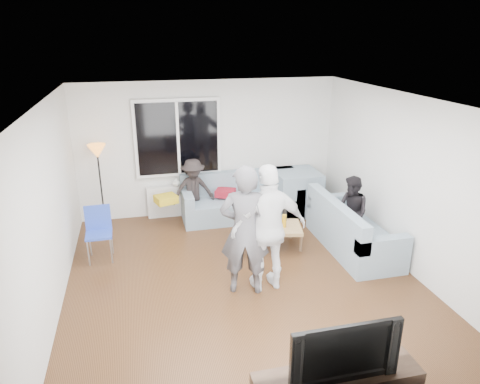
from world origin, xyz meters
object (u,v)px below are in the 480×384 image
object	(u,v)px
sofa_right_section	(354,225)
spectator_back	(193,191)
sofa_back_section	(242,197)
floor_lamp	(101,187)
player_left	(245,231)
coffee_table	(267,237)
spectator_right	(352,212)
side_chair	(99,235)
television	(341,346)
player_right	(269,229)

from	to	relation	value
sofa_right_section	spectator_back	size ratio (longest dim) A/B	1.63
sofa_back_section	floor_lamp	size ratio (longest dim) A/B	1.47
spectator_back	sofa_back_section	bearing A→B (deg)	-7.45
sofa_right_section	player_left	distance (m)	2.27
coffee_table	spectator_back	bearing A→B (deg)	126.23
coffee_table	player_left	bearing A→B (deg)	-120.78
spectator_right	coffee_table	bearing A→B (deg)	-110.49
sofa_back_section	spectator_back	bearing A→B (deg)	178.15
sofa_right_section	spectator_right	world-z (taller)	spectator_right
sofa_back_section	side_chair	size ratio (longest dim) A/B	2.67
player_left	spectator_back	xyz separation A→B (m)	(-0.35, 2.56, -0.30)
player_left	television	world-z (taller)	player_left
spectator_right	side_chair	bearing A→B (deg)	-107.48
player_right	player_left	bearing A→B (deg)	-2.75
floor_lamp	spectator_back	world-z (taller)	floor_lamp
spectator_right	spectator_back	distance (m)	2.92
coffee_table	side_chair	world-z (taller)	side_chair
sofa_back_section	sofa_right_section	size ratio (longest dim) A/B	1.15
side_chair	television	world-z (taller)	television
coffee_table	floor_lamp	distance (m)	3.15
player_left	player_right	world-z (taller)	player_left
side_chair	player_left	distance (m)	2.49
television	player_right	bearing A→B (deg)	89.90
player_left	spectator_right	world-z (taller)	player_left
spectator_right	player_right	bearing A→B (deg)	-72.86
player_left	player_right	bearing A→B (deg)	-164.75
sofa_back_section	television	xyz separation A→B (m)	(-0.25, -4.77, 0.32)
coffee_table	spectator_right	xyz separation A→B (m)	(1.38, -0.24, 0.41)
floor_lamp	player_right	xyz separation A→B (m)	(2.35, -2.68, 0.13)
player_right	floor_lamp	bearing A→B (deg)	-52.33
spectator_right	sofa_back_section	bearing A→B (deg)	-148.29
coffee_table	sofa_right_section	bearing A→B (deg)	-13.99
player_left	television	size ratio (longest dim) A/B	1.75
sofa_right_section	floor_lamp	size ratio (longest dim) A/B	1.28
player_right	television	world-z (taller)	player_right
player_right	television	bearing A→B (deg)	86.43
side_chair	sofa_right_section	bearing A→B (deg)	-9.55
player_right	television	distance (m)	2.25
spectator_right	sofa_right_section	bearing A→B (deg)	-10.79
sofa_right_section	television	xyz separation A→B (m)	(-1.73, -3.05, 0.32)
sofa_right_section	coffee_table	distance (m)	1.44
sofa_right_section	side_chair	size ratio (longest dim) A/B	2.33
sofa_right_section	coffee_table	bearing A→B (deg)	76.01
spectator_right	spectator_back	bearing A→B (deg)	-135.11
sofa_right_section	floor_lamp	bearing A→B (deg)	65.22
spectator_right	player_left	bearing A→B (deg)	-76.82
player_right	sofa_back_section	bearing A→B (deg)	-98.95
sofa_right_section	television	world-z (taller)	television
sofa_right_section	spectator_right	size ratio (longest dim) A/B	1.64
floor_lamp	spectator_right	size ratio (longest dim) A/B	1.28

